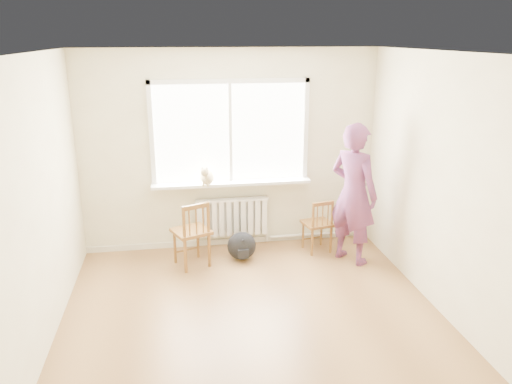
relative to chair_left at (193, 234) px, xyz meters
name	(u,v)px	position (x,y,z in m)	size (l,w,h in m)	color
floor	(257,331)	(0.57, -1.59, -0.44)	(4.50, 4.50, 0.00)	olive
ceiling	(258,54)	(0.57, -1.59, 2.26)	(4.50, 4.50, 0.00)	white
back_wall	(230,151)	(0.57, 0.66, 0.91)	(4.00, 0.01, 2.70)	beige
window	(230,128)	(0.57, 0.63, 1.22)	(2.12, 0.05, 1.42)	white
windowsill	(232,183)	(0.57, 0.55, 0.49)	(2.15, 0.22, 0.04)	white
radiator	(232,216)	(0.57, 0.56, 0.00)	(1.00, 0.12, 0.55)	white
heating_pipe	(317,234)	(1.82, 0.60, -0.36)	(0.04, 0.04, 1.40)	silver
baseboard	(232,241)	(0.57, 0.64, -0.40)	(4.00, 0.03, 0.08)	beige
chair_left	(193,234)	(0.00, 0.00, 0.00)	(0.56, 0.55, 0.88)	brown
chair_right	(319,226)	(1.70, 0.19, -0.06)	(0.43, 0.42, 0.75)	brown
person	(353,194)	(2.04, -0.14, 0.47)	(0.67, 0.44, 1.83)	#B73D3F
cat	(207,176)	(0.23, 0.46, 0.62)	(0.25, 0.41, 0.28)	#CCBA8B
backpack	(242,246)	(0.63, 0.10, -0.25)	(0.38, 0.29, 0.38)	black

